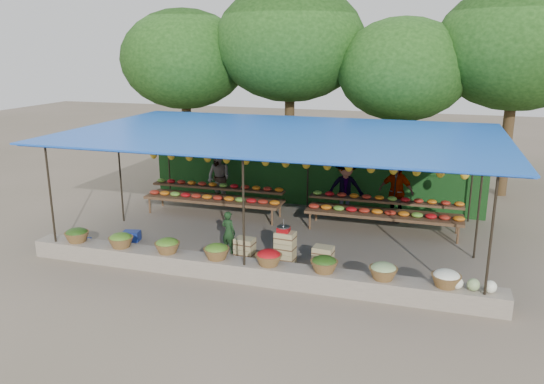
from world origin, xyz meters
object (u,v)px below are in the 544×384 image
(blue_crate_back, at_px, (131,236))
(vendor_seated, at_px, (228,232))
(crate_counter, at_px, (284,251))
(weighing_scale, at_px, (284,229))
(blue_crate_front, at_px, (79,245))

(blue_crate_back, bearing_deg, vendor_seated, -11.66)
(crate_counter, height_order, vendor_seated, vendor_seated)
(weighing_scale, bearing_deg, blue_crate_back, 176.48)
(blue_crate_front, bearing_deg, crate_counter, 1.11)
(vendor_seated, relative_size, blue_crate_front, 2.03)
(crate_counter, relative_size, vendor_seated, 2.24)
(vendor_seated, height_order, blue_crate_front, vendor_seated)
(blue_crate_front, xyz_separation_m, blue_crate_back, (0.85, 1.03, -0.03))
(weighing_scale, height_order, blue_crate_front, weighing_scale)
(crate_counter, height_order, blue_crate_front, crate_counter)
(crate_counter, bearing_deg, blue_crate_front, -171.37)
(weighing_scale, bearing_deg, blue_crate_front, -171.34)
(crate_counter, xyz_separation_m, blue_crate_back, (-4.22, 0.26, -0.18))
(blue_crate_back, bearing_deg, blue_crate_front, -140.97)
(weighing_scale, xyz_separation_m, blue_crate_back, (-4.20, 0.26, -0.71))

